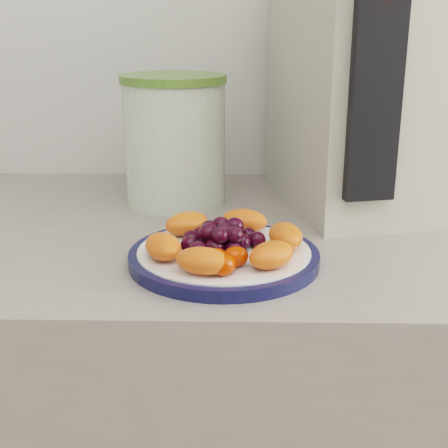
{
  "coord_description": "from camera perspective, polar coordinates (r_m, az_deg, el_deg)",
  "views": [
    {
      "loc": [
        -0.09,
        0.35,
        1.18
      ],
      "look_at": [
        -0.11,
        1.05,
        0.95
      ],
      "focal_mm": 50.0,
      "sensor_mm": 36.0,
      "label": 1
    }
  ],
  "objects": [
    {
      "name": "canister_lid",
      "position": [
        0.97,
        -4.67,
        13.11
      ],
      "size": [
        0.22,
        0.22,
        0.01
      ],
      "primitive_type": "cylinder",
      "rotation": [
        0.0,
        0.0,
        0.44
      ],
      "color": "#56812E",
      "rests_on": "canister"
    },
    {
      "name": "fruit_plate",
      "position": [
        0.74,
        -0.01,
        -1.46
      ],
      "size": [
        0.2,
        0.2,
        0.04
      ],
      "color": "#F14714",
      "rests_on": "plate_face"
    },
    {
      "name": "appliance_body",
      "position": [
        0.99,
        12.8,
        12.69
      ],
      "size": [
        0.28,
        0.35,
        0.39
      ],
      "primitive_type": "cube",
      "rotation": [
        0.0,
        0.0,
        0.21
      ],
      "color": "#B8B29E",
      "rests_on": "counter"
    },
    {
      "name": "canister",
      "position": [
        0.99,
        -4.52,
        7.3
      ],
      "size": [
        0.21,
        0.21,
        0.19
      ],
      "primitive_type": "cylinder",
      "rotation": [
        0.0,
        0.0,
        0.44
      ],
      "color": "#306510",
      "rests_on": "counter"
    },
    {
      "name": "appliance_panel",
      "position": [
        0.82,
        13.66,
        11.94
      ],
      "size": [
        0.07,
        0.04,
        0.29
      ],
      "primitive_type": "cube",
      "rotation": [
        0.0,
        0.0,
        0.21
      ],
      "color": "black",
      "rests_on": "appliance_body"
    },
    {
      "name": "plate_rim",
      "position": [
        0.75,
        0.0,
        -3.07
      ],
      "size": [
        0.23,
        0.23,
        0.01
      ],
      "primitive_type": "cylinder",
      "color": "#0F133B",
      "rests_on": "counter"
    },
    {
      "name": "plate_face",
      "position": [
        0.75,
        0.0,
        -3.0
      ],
      "size": [
        0.21,
        0.21,
        0.02
      ],
      "primitive_type": "cylinder",
      "color": "white",
      "rests_on": "counter"
    }
  ]
}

